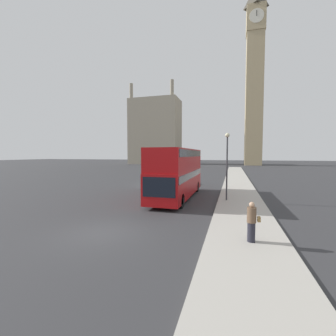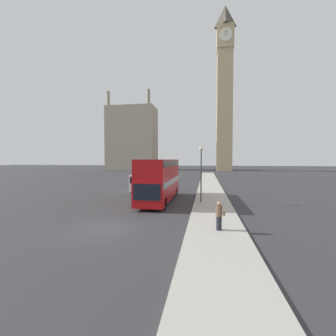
{
  "view_description": "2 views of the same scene",
  "coord_description": "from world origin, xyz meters",
  "px_view_note": "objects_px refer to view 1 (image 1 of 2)",
  "views": [
    {
      "loc": [
        6.1,
        -9.49,
        3.83
      ],
      "look_at": [
        0.25,
        10.76,
        2.57
      ],
      "focal_mm": 24.0,
      "sensor_mm": 36.0,
      "label": 1
    },
    {
      "loc": [
        6.13,
        -12.98,
        4.3
      ],
      "look_at": [
        0.64,
        19.37,
        3.08
      ],
      "focal_mm": 24.0,
      "sensor_mm": 36.0,
      "label": 2
    }
  ],
  "objects_px": {
    "clock_tower": "(255,74)",
    "red_double_decker_bus": "(178,171)",
    "pedestrian": "(252,222)",
    "street_lamp": "(227,156)",
    "white_van": "(160,176)"
  },
  "relations": [
    {
      "from": "clock_tower",
      "to": "white_van",
      "type": "bearing_deg",
      "value": -104.41
    },
    {
      "from": "pedestrian",
      "to": "street_lamp",
      "type": "relative_size",
      "value": 0.31
    },
    {
      "from": "red_double_decker_bus",
      "to": "pedestrian",
      "type": "xyz_separation_m",
      "value": [
        5.48,
        -9.31,
        -1.4
      ]
    },
    {
      "from": "red_double_decker_bus",
      "to": "street_lamp",
      "type": "distance_m",
      "value": 4.47
    },
    {
      "from": "clock_tower",
      "to": "street_lamp",
      "type": "xyz_separation_m",
      "value": [
        -7.38,
        -68.12,
        -28.7
      ]
    },
    {
      "from": "red_double_decker_bus",
      "to": "white_van",
      "type": "relative_size",
      "value": 1.87
    },
    {
      "from": "red_double_decker_bus",
      "to": "white_van",
      "type": "height_order",
      "value": "red_double_decker_bus"
    },
    {
      "from": "clock_tower",
      "to": "pedestrian",
      "type": "xyz_separation_m",
      "value": [
        -6.13,
        -76.85,
        -31.44
      ]
    },
    {
      "from": "clock_tower",
      "to": "pedestrian",
      "type": "distance_m",
      "value": 83.26
    },
    {
      "from": "street_lamp",
      "to": "red_double_decker_bus",
      "type": "bearing_deg",
      "value": 172.2
    },
    {
      "from": "clock_tower",
      "to": "red_double_decker_bus",
      "type": "relative_size",
      "value": 6.0
    },
    {
      "from": "clock_tower",
      "to": "red_double_decker_bus",
      "type": "height_order",
      "value": "clock_tower"
    },
    {
      "from": "red_double_decker_bus",
      "to": "white_van",
      "type": "bearing_deg",
      "value": 119.16
    },
    {
      "from": "clock_tower",
      "to": "pedestrian",
      "type": "relative_size",
      "value": 37.3
    },
    {
      "from": "clock_tower",
      "to": "street_lamp",
      "type": "height_order",
      "value": "clock_tower"
    }
  ]
}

